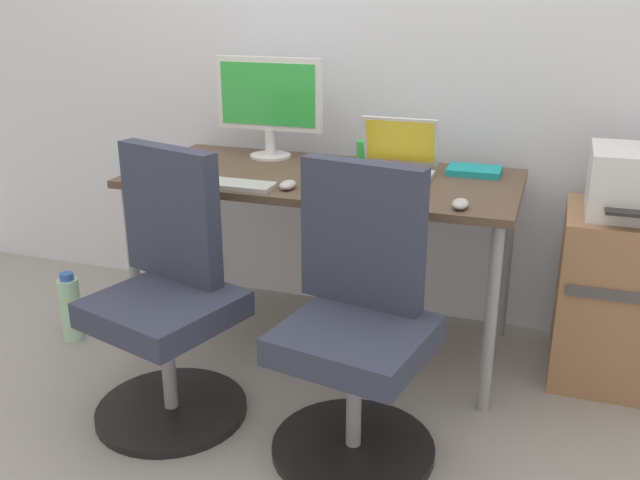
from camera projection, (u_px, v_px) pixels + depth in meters
ground_plane at (324, 340)px, 3.06m from camera, size 5.28×5.28×0.00m
back_wall at (357, 25)px, 3.02m from camera, size 4.40×0.04×2.60m
desk at (324, 191)px, 2.83m from camera, size 1.54×0.72×0.74m
office_chair_left at (168, 299)px, 2.46m from camera, size 0.55×0.55×0.94m
office_chair_right at (357, 328)px, 2.25m from camera, size 0.54×0.54×0.94m
side_cabinet at (626, 298)px, 2.68m from camera, size 0.50×0.46×0.67m
water_bottle_on_floor at (71, 308)px, 3.03m from camera, size 0.09×0.09×0.31m
desktop_monitor at (269, 100)px, 3.02m from camera, size 0.48×0.18×0.43m
open_laptop at (395, 161)px, 2.80m from camera, size 0.31×0.29×0.22m
keyboard_by_monitor at (230, 184)px, 2.64m from camera, size 0.34×0.12×0.02m
keyboard_by_laptop at (359, 196)px, 2.49m from camera, size 0.34×0.12×0.02m
mouse_by_monitor at (288, 185)px, 2.61m from camera, size 0.06×0.10×0.03m
mouse_by_laptop at (460, 204)px, 2.38m from camera, size 0.06×0.10×0.03m
coffee_mug at (366, 151)px, 3.01m from camera, size 0.08×0.08×0.09m
pen_cup at (319, 172)px, 2.64m from camera, size 0.07×0.07×0.10m
phone_near_laptop at (199, 162)px, 3.00m from camera, size 0.07×0.14×0.01m
notebook at (474, 171)px, 2.82m from camera, size 0.21×0.15×0.03m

